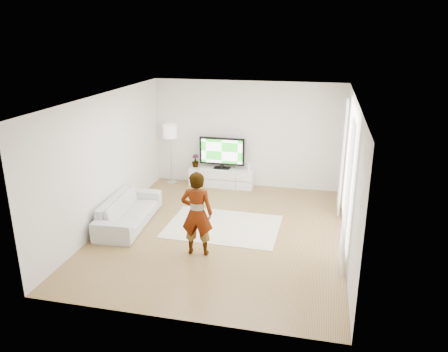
% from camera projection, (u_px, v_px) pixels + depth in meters
% --- Properties ---
extents(floor, '(6.00, 6.00, 0.00)m').
position_uv_depth(floor, '(221.00, 232.00, 9.16)').
color(floor, '#A4814A').
rests_on(floor, ground).
extents(ceiling, '(6.00, 6.00, 0.00)m').
position_uv_depth(ceiling, '(221.00, 98.00, 8.27)').
color(ceiling, white).
rests_on(ceiling, wall_back).
extents(wall_left, '(0.02, 6.00, 2.80)m').
position_uv_depth(wall_left, '(106.00, 160.00, 9.24)').
color(wall_left, silver).
rests_on(wall_left, floor).
extents(wall_right, '(0.02, 6.00, 2.80)m').
position_uv_depth(wall_right, '(351.00, 177.00, 8.19)').
color(wall_right, silver).
rests_on(wall_right, floor).
extents(wall_back, '(5.00, 0.02, 2.80)m').
position_uv_depth(wall_back, '(247.00, 135.00, 11.49)').
color(wall_back, silver).
rests_on(wall_back, floor).
extents(wall_front, '(5.00, 0.02, 2.80)m').
position_uv_depth(wall_front, '(171.00, 233.00, 5.94)').
color(wall_front, silver).
rests_on(wall_front, floor).
extents(window, '(0.01, 2.60, 2.50)m').
position_uv_depth(window, '(349.00, 170.00, 8.45)').
color(window, white).
rests_on(window, wall_right).
extents(curtain_near, '(0.04, 0.70, 2.60)m').
position_uv_depth(curtain_near, '(347.00, 198.00, 7.30)').
color(curtain_near, white).
rests_on(curtain_near, floor).
extents(curtain_far, '(0.04, 0.70, 2.60)m').
position_uv_depth(curtain_far, '(342.00, 156.00, 9.70)').
color(curtain_far, white).
rests_on(curtain_far, floor).
extents(media_console, '(1.73, 0.49, 0.49)m').
position_uv_depth(media_console, '(222.00, 177.00, 11.77)').
color(media_console, white).
rests_on(media_console, floor).
extents(television, '(1.22, 0.24, 0.85)m').
position_uv_depth(television, '(222.00, 152.00, 11.57)').
color(television, black).
rests_on(television, media_console).
extents(game_console, '(0.05, 0.16, 0.21)m').
position_uv_depth(game_console, '(250.00, 167.00, 11.50)').
color(game_console, white).
rests_on(game_console, media_console).
extents(potted_plant, '(0.20, 0.20, 0.35)m').
position_uv_depth(potted_plant, '(195.00, 161.00, 11.79)').
color(potted_plant, '#3F7238').
rests_on(potted_plant, media_console).
extents(rug, '(2.42, 1.77, 0.01)m').
position_uv_depth(rug, '(223.00, 226.00, 9.39)').
color(rug, beige).
rests_on(rug, floor).
extents(player, '(0.62, 0.43, 1.62)m').
position_uv_depth(player, '(197.00, 214.00, 8.01)').
color(player, '#334772').
rests_on(player, rug).
extents(sofa, '(0.97, 2.17, 0.62)m').
position_uv_depth(sofa, '(129.00, 211.00, 9.44)').
color(sofa, beige).
rests_on(sofa, floor).
extents(floor_lamp, '(0.36, 0.36, 1.63)m').
position_uv_depth(floor_lamp, '(170.00, 134.00, 11.64)').
color(floor_lamp, silver).
rests_on(floor_lamp, floor).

